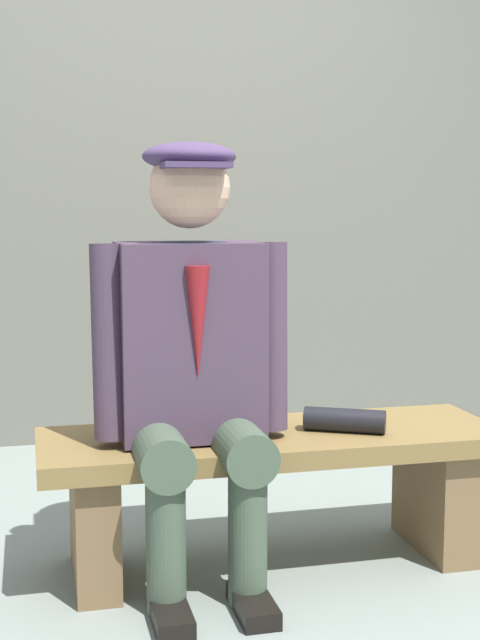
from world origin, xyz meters
TOP-DOWN VIEW (x-y plane):
  - ground_plane at (0.00, 0.00)m, footprint 30.00×30.00m
  - bench at (0.00, 0.00)m, footprint 1.42×0.46m
  - seated_man at (0.26, 0.05)m, footprint 0.58×0.57m
  - rolled_magazine at (-0.22, 0.05)m, footprint 0.25×0.18m
  - stadium_wall at (0.00, -1.72)m, footprint 12.00×0.24m

SIDE VIEW (x-z plane):
  - ground_plane at x=0.00m, z-range 0.00..0.00m
  - bench at x=0.00m, z-range 0.08..0.50m
  - rolled_magazine at x=-0.22m, z-range 0.42..0.50m
  - seated_man at x=0.26m, z-range 0.06..1.35m
  - stadium_wall at x=0.00m, z-range 0.00..2.23m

